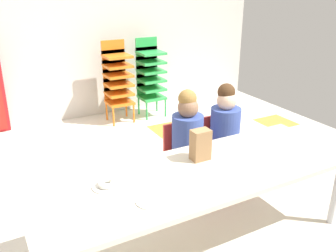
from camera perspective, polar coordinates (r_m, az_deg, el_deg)
name	(u,v)px	position (r m, az deg, el deg)	size (l,w,h in m)	color
ground_plane	(152,204)	(3.07, -2.49, -12.28)	(5.47, 4.72, 0.02)	silver
back_wall	(66,13)	(4.79, -15.87, 16.91)	(5.47, 0.10, 2.72)	beige
craft_table	(198,177)	(2.40, 4.84, -8.05)	(2.19, 0.74, 0.56)	beige
seated_child_near_camera	(187,133)	(2.97, 3.03, -1.11)	(0.34, 0.34, 0.92)	red
seated_child_middle_seat	(225,125)	(3.17, 8.97, 0.20)	(0.32, 0.32, 0.92)	red
kid_chair_orange_stack	(117,78)	(4.66, -8.08, 7.60)	(0.32, 0.30, 1.04)	orange
kid_chair_green_stack	(150,74)	(4.83, -2.88, 8.32)	(0.32, 0.30, 1.04)	green
paper_bag_brown	(200,145)	(2.48, 5.18, -3.00)	(0.13, 0.09, 0.22)	#9E754C
paper_plate_near_edge	(107,186)	(2.23, -9.70, -9.40)	(0.18, 0.18, 0.01)	white
paper_plate_center_table	(151,201)	(2.07, -2.66, -11.77)	(0.18, 0.18, 0.01)	white
donut_powdered_on_plate	(107,183)	(2.22, -9.73, -8.94)	(0.12, 0.12, 0.03)	white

